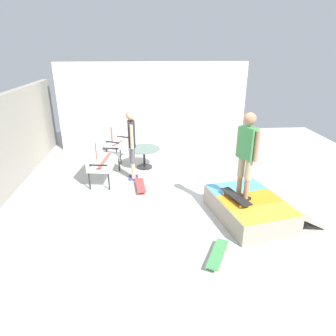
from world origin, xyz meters
name	(u,v)px	position (x,y,z in m)	size (l,w,h in m)	color
ground_plane	(181,202)	(0.00, 0.00, -0.05)	(12.00, 12.00, 0.10)	#B2B2AD
house_facade	(153,107)	(3.80, 0.49, 1.38)	(0.23, 6.00, 2.76)	silver
skate_ramp	(250,208)	(-0.82, -1.28, 0.21)	(2.02, 2.10, 0.43)	gray
patio_bench	(100,157)	(1.26, 1.94, 0.62)	(1.31, 0.71, 1.02)	black
patio_chair_near_house	(114,140)	(2.74, 1.70, 0.61)	(0.80, 0.77, 1.02)	black
patio_table	(144,154)	(2.00, 0.82, 0.40)	(0.90, 0.90, 0.57)	black
person_watching	(132,140)	(1.25, 1.11, 1.05)	(0.48, 0.26, 1.79)	navy
person_skater	(247,151)	(-0.83, -1.09, 1.43)	(0.41, 0.36, 1.71)	black
skateboard_by_bench	(140,185)	(0.65, 0.93, 0.08)	(0.82, 0.29, 0.10)	#B23838
skateboard_spare	(218,254)	(-2.02, -0.35, 0.08)	(0.81, 0.54, 0.10)	#3F8C4C
skateboard_on_ramp	(236,197)	(-0.89, -0.95, 0.51)	(0.82, 0.44, 0.10)	black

